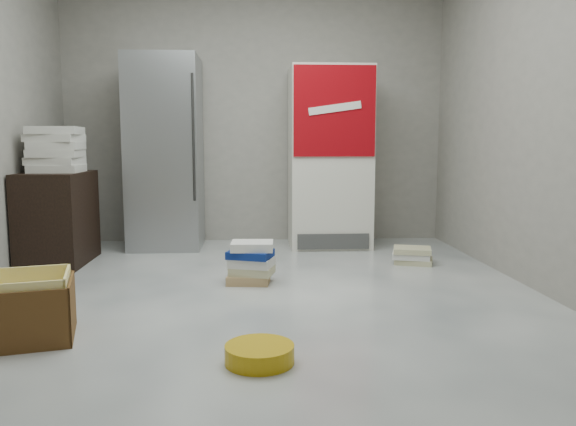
# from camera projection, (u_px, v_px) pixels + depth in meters

# --- Properties ---
(ground) EXTENTS (5.00, 5.00, 0.00)m
(ground) POSITION_uv_depth(u_px,v_px,m) (257.00, 305.00, 3.66)
(ground) COLOR silver
(ground) RESTS_ON ground
(room_shell) EXTENTS (4.04, 5.04, 2.82)m
(room_shell) POSITION_uv_depth(u_px,v_px,m) (255.00, 21.00, 3.44)
(room_shell) COLOR gray
(room_shell) RESTS_ON ground
(steel_fridge) EXTENTS (0.70, 0.72, 1.90)m
(steel_fridge) POSITION_uv_depth(u_px,v_px,m) (165.00, 153.00, 5.60)
(steel_fridge) COLOR #ADB0B5
(steel_fridge) RESTS_ON ground
(coke_cooler) EXTENTS (0.80, 0.73, 1.80)m
(coke_cooler) POSITION_uv_depth(u_px,v_px,m) (329.00, 157.00, 5.70)
(coke_cooler) COLOR silver
(coke_cooler) RESTS_ON ground
(wood_shelf) EXTENTS (0.50, 0.80, 0.80)m
(wood_shelf) POSITION_uv_depth(u_px,v_px,m) (58.00, 218.00, 4.90)
(wood_shelf) COLOR black
(wood_shelf) RESTS_ON ground
(supply_box_stack) EXTENTS (0.43, 0.43, 0.39)m
(supply_box_stack) POSITION_uv_depth(u_px,v_px,m) (56.00, 150.00, 4.82)
(supply_box_stack) COLOR white
(supply_box_stack) RESTS_ON wood_shelf
(phonebook_stack_main) EXTENTS (0.38, 0.34, 0.32)m
(phonebook_stack_main) POSITION_uv_depth(u_px,v_px,m) (251.00, 262.00, 4.22)
(phonebook_stack_main) COLOR tan
(phonebook_stack_main) RESTS_ON ground
(phonebook_stack_side) EXTENTS (0.40, 0.34, 0.14)m
(phonebook_stack_side) POSITION_uv_depth(u_px,v_px,m) (412.00, 255.00, 4.91)
(phonebook_stack_side) COLOR #BBB589
(phonebook_stack_side) RESTS_ON ground
(cardboard_box) EXTENTS (0.54, 0.54, 0.36)m
(cardboard_box) POSITION_uv_depth(u_px,v_px,m) (29.00, 313.00, 3.01)
(cardboard_box) COLOR yellow
(cardboard_box) RESTS_ON ground
(bucket_lid) EXTENTS (0.38, 0.38, 0.09)m
(bucket_lid) POSITION_uv_depth(u_px,v_px,m) (259.00, 354.00, 2.70)
(bucket_lid) COLOR #C1960D
(bucket_lid) RESTS_ON ground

